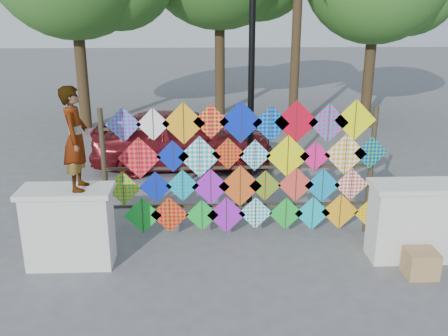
{
  "coord_description": "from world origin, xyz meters",
  "views": [
    {
      "loc": [
        -0.59,
        -7.32,
        3.94
      ],
      "look_at": [
        -0.27,
        0.6,
        1.31
      ],
      "focal_mm": 40.0,
      "sensor_mm": 36.0,
      "label": 1
    }
  ],
  "objects": [
    {
      "name": "sedan",
      "position": [
        -1.12,
        4.63,
        0.75
      ],
      "size": [
        4.45,
        1.86,
        1.51
      ],
      "primitive_type": "imported",
      "rotation": [
        0.0,
        0.0,
        1.59
      ],
      "color": "#5E1015",
      "rests_on": "ground"
    },
    {
      "name": "ground",
      "position": [
        0.0,
        0.0,
        0.0
      ],
      "size": [
        80.0,
        80.0,
        0.0
      ],
      "primitive_type": "plane",
      "color": "slate",
      "rests_on": "ground"
    },
    {
      "name": "parapet_right",
      "position": [
        2.7,
        -0.2,
        0.65
      ],
      "size": [
        1.4,
        0.65,
        1.28
      ],
      "color": "silver",
      "rests_on": "ground"
    },
    {
      "name": "lamppost",
      "position": [
        0.3,
        2.0,
        2.69
      ],
      "size": [
        0.28,
        0.28,
        4.46
      ],
      "color": "black",
      "rests_on": "ground"
    },
    {
      "name": "cardboard_box_near",
      "position": [
        2.65,
        -0.76,
        0.21
      ],
      "size": [
        0.46,
        0.41,
        0.41
      ],
      "primitive_type": "cube",
      "color": "#A88851",
      "rests_on": "ground"
    },
    {
      "name": "parapet_left",
      "position": [
        -2.7,
        -0.2,
        0.65
      ],
      "size": [
        1.4,
        0.65,
        1.28
      ],
      "color": "silver",
      "rests_on": "ground"
    },
    {
      "name": "vendor_woman",
      "position": [
        -2.47,
        -0.2,
        2.06
      ],
      "size": [
        0.38,
        0.57,
        1.55
      ],
      "primitive_type": "imported",
      "rotation": [
        0.0,
        0.0,
        1.59
      ],
      "color": "#99999E",
      "rests_on": "parapet_left"
    },
    {
      "name": "cardboard_box_far",
      "position": [
        2.71,
        -0.71,
        0.16
      ],
      "size": [
        0.38,
        0.35,
        0.32
      ],
      "primitive_type": "cube",
      "color": "#A88851",
      "rests_on": "ground"
    },
    {
      "name": "kite_rack",
      "position": [
        0.1,
        0.73,
        1.24
      ],
      "size": [
        4.9,
        0.24,
        2.43
      ],
      "color": "#32291B",
      "rests_on": "ground"
    }
  ]
}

